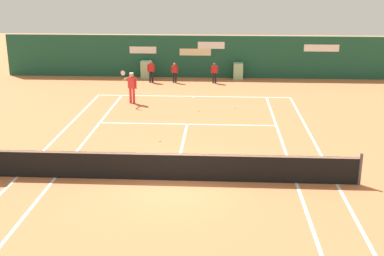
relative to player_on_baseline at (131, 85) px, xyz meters
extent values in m
plane|color=#C67042|center=(3.13, -10.00, -0.98)|extent=(80.00, 80.00, 0.00)
cube|color=white|center=(3.13, 1.70, -0.98)|extent=(10.60, 0.10, 0.01)
cube|color=white|center=(-2.17, -10.00, -0.98)|extent=(0.10, 23.40, 0.01)
cube|color=white|center=(-0.87, -10.00, -0.98)|extent=(0.10, 23.40, 0.01)
cube|color=white|center=(7.13, -10.00, -0.98)|extent=(0.10, 23.40, 0.01)
cube|color=white|center=(8.43, -10.00, -0.98)|extent=(0.10, 23.40, 0.01)
cube|color=white|center=(3.13, -3.60, -0.98)|extent=(8.00, 0.10, 0.01)
cube|color=white|center=(3.13, -6.80, -0.98)|extent=(0.10, 6.40, 0.01)
cube|color=white|center=(3.13, 1.55, -0.98)|extent=(0.10, 0.24, 0.01)
cylinder|color=#4C4C51|center=(9.13, -10.00, -0.44)|extent=(0.10, 0.10, 1.07)
cube|color=black|center=(3.13, -10.00, -0.50)|extent=(12.00, 0.03, 0.95)
cube|color=white|center=(3.13, -10.00, -0.06)|extent=(12.00, 0.04, 0.06)
cube|color=#194C38|center=(3.13, 7.00, 0.37)|extent=(25.00, 0.24, 2.69)
cube|color=white|center=(10.92, 6.86, 1.00)|extent=(2.19, 0.02, 0.44)
cube|color=white|center=(3.97, 6.86, 1.12)|extent=(1.71, 0.02, 0.44)
cube|color=white|center=(-0.41, 6.86, 0.78)|extent=(1.73, 0.02, 0.44)
cube|color=beige|center=(2.96, 6.86, 0.67)|extent=(2.01, 0.02, 0.44)
cube|color=#8CB793|center=(-0.21, 6.45, -0.41)|extent=(0.56, 0.70, 1.13)
cube|color=#8CB793|center=(5.71, 6.45, -0.45)|extent=(0.60, 0.70, 1.05)
cylinder|color=red|center=(0.10, 0.00, -0.57)|extent=(0.13, 0.13, 0.81)
cylinder|color=red|center=(-0.08, 0.05, -0.57)|extent=(0.13, 0.13, 0.81)
cube|color=red|center=(0.01, 0.02, 0.12)|extent=(0.40, 0.28, 0.57)
sphere|color=tan|center=(0.01, 0.02, 0.52)|extent=(0.22, 0.22, 0.22)
cylinder|color=white|center=(0.01, 0.02, 0.60)|extent=(0.21, 0.21, 0.06)
cylinder|color=red|center=(0.23, -0.03, 0.08)|extent=(0.09, 0.09, 0.55)
cylinder|color=tan|center=(-0.27, -0.19, 0.36)|extent=(0.21, 0.55, 0.09)
cylinder|color=black|center=(-0.33, -0.46, 0.47)|extent=(0.03, 0.03, 0.22)
torus|color=black|center=(-0.33, -0.46, 0.72)|extent=(0.30, 0.09, 0.30)
cylinder|color=silver|center=(-0.33, -0.46, 0.72)|extent=(0.25, 0.06, 0.26)
cylinder|color=black|center=(1.84, 5.20, -0.66)|extent=(0.10, 0.10, 0.63)
cylinder|color=black|center=(1.69, 5.21, -0.66)|extent=(0.10, 0.10, 0.63)
cube|color=#AD1E1E|center=(1.76, 5.21, -0.13)|extent=(0.30, 0.18, 0.44)
sphere|color=#8C664C|center=(1.76, 5.21, 0.18)|extent=(0.17, 0.17, 0.17)
cylinder|color=#AD1E1E|center=(1.94, 5.19, -0.16)|extent=(0.07, 0.07, 0.43)
cylinder|color=#AD1E1E|center=(1.59, 5.22, -0.16)|extent=(0.07, 0.07, 0.43)
cylinder|color=black|center=(4.29, 5.22, -0.66)|extent=(0.10, 0.10, 0.64)
cylinder|color=black|center=(4.15, 5.19, -0.66)|extent=(0.10, 0.10, 0.64)
cube|color=#AD1E1E|center=(4.22, 5.21, -0.12)|extent=(0.31, 0.21, 0.45)
sphere|color=brown|center=(4.22, 5.21, 0.19)|extent=(0.18, 0.18, 0.18)
cylinder|color=#AD1E1E|center=(4.39, 5.24, -0.15)|extent=(0.07, 0.07, 0.43)
cylinder|color=#AD1E1E|center=(4.04, 5.17, -0.15)|extent=(0.07, 0.07, 0.43)
cylinder|color=black|center=(0.39, 5.22, -0.63)|extent=(0.11, 0.11, 0.69)
cylinder|color=black|center=(0.24, 5.19, -0.63)|extent=(0.11, 0.11, 0.69)
cube|color=#AD1E1E|center=(0.31, 5.21, -0.05)|extent=(0.34, 0.23, 0.48)
sphere|color=#8C664C|center=(0.31, 5.21, 0.29)|extent=(0.19, 0.19, 0.19)
cylinder|color=#AD1E1E|center=(0.50, 5.24, -0.08)|extent=(0.07, 0.07, 0.46)
cylinder|color=#AD1E1E|center=(0.12, 5.17, -0.08)|extent=(0.07, 0.07, 0.46)
sphere|color=#CCE033|center=(2.18, -6.08, -0.94)|extent=(0.07, 0.07, 0.07)
sphere|color=#CCE033|center=(5.35, -0.74, -0.94)|extent=(0.07, 0.07, 0.07)
sphere|color=#CCE033|center=(3.56, -1.37, -0.94)|extent=(0.07, 0.07, 0.07)
camera|label=1|loc=(4.59, -25.34, 5.64)|focal=47.20mm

